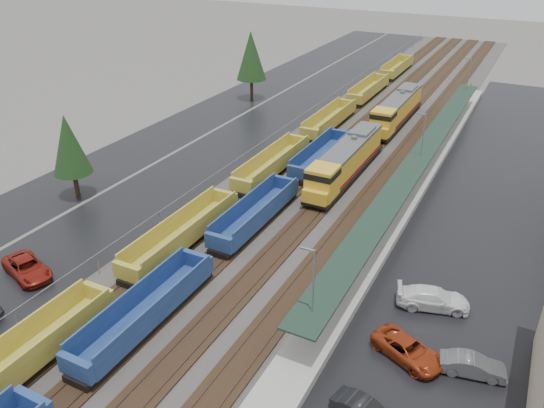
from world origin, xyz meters
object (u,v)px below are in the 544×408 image
Objects in this scene: parked_car_east_b at (408,350)px; locomotive_lead at (345,162)px; locomotive_trail at (396,110)px; parked_car_east_c at (433,298)px; parked_car_west_c at (27,268)px; well_string_yellow at (273,164)px; parked_car_east_e at (473,366)px; well_string_blue at (146,311)px.

locomotive_lead is at bearing 53.51° from parked_car_east_b.
locomotive_trail is 3.52× the size of parked_car_east_c.
parked_car_west_c is (-16.66, -29.44, -1.56)m from locomotive_lead.
well_string_yellow is 22.52× the size of parked_car_east_c.
parked_car_east_e is at bearing -58.73° from parked_car_east_b.
parked_car_east_e is (4.07, 0.48, -0.01)m from parked_car_east_b.
well_string_blue is 12.67m from parked_car_west_c.
locomotive_lead is at bearing 14.76° from well_string_yellow.
locomotive_lead is at bearing 20.62° from parked_car_east_c.
parked_car_west_c reaches higher than parked_car_east_b.
parked_car_east_c reaches higher than parked_car_west_c.
locomotive_trail is 48.38m from parked_car_east_e.
well_string_yellow reaches higher than parked_car_east_c.
parked_car_east_e is (3.75, -5.72, -0.10)m from parked_car_east_c.
parked_car_east_b is (13.55, -24.50, -1.61)m from locomotive_lead.
well_string_blue is (-4.00, -50.77, -1.12)m from locomotive_trail.
well_string_yellow is at bearing 0.35° from parked_car_west_c.
locomotive_lead reaches higher than parked_car_east_b.
well_string_yellow is 29.21× the size of parked_car_east_e.
parked_car_west_c is at bearing -107.58° from well_string_yellow.
well_string_blue reaches higher than parked_car_east_e.
locomotive_lead is 3.52× the size of parked_car_east_c.
well_string_blue is 22.38m from parked_car_east_e.
parked_car_west_c is at bearing 123.86° from parked_car_east_b.
well_string_blue is at bearing -97.65° from locomotive_lead.
parked_car_east_c is 6.84m from parked_car_east_e.
locomotive_lead is at bearing -11.57° from parked_car_west_c.
locomotive_trail reaches higher than parked_car_east_e.
well_string_yellow is at bearing -109.10° from locomotive_trail.
parked_car_east_c is (13.87, -18.30, -1.52)m from locomotive_lead.
locomotive_lead is 30.06m from well_string_blue.
parked_car_east_c is 1.30× the size of parked_car_east_e.
parked_car_east_b is at bearing -73.42° from locomotive_trail.
parked_car_east_e is at bearing 14.87° from well_string_blue.
well_string_yellow is 33.72m from parked_car_east_e.
well_string_yellow is (-8.00, -2.11, -1.12)m from locomotive_lead.
parked_car_east_b is 1.21× the size of parked_car_east_e.
locomotive_trail is at bearing 9.85° from parked_car_east_e.
locomotive_lead is 29.84m from parked_car_east_e.
parked_car_west_c is at bearing 93.51° from parked_car_east_c.
locomotive_trail is at bearing 90.00° from locomotive_lead.
well_string_yellow is at bearing 68.47° from parked_car_east_b.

